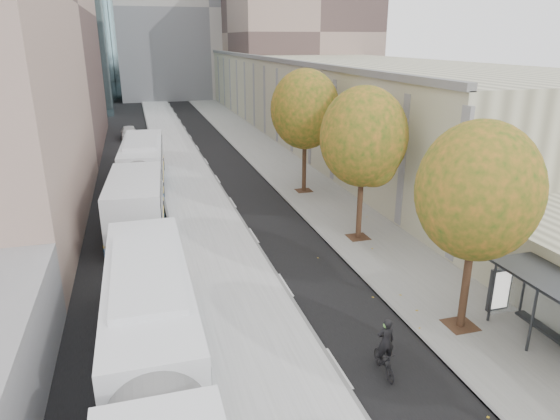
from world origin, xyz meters
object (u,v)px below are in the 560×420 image
object	(u,v)px
bus_far	(141,176)
distant_car	(129,132)
cyclist	(385,354)
bus_shelter	(560,292)
bus_near	(156,389)

from	to	relation	value
bus_far	distant_car	xyz separation A→B (m)	(-0.75, 22.81, -1.03)
cyclist	bus_shelter	bearing A→B (deg)	-0.09
bus_shelter	bus_near	size ratio (longest dim) A/B	0.24
bus_far	distant_car	world-z (taller)	bus_far
bus_near	distant_car	size ratio (longest dim) A/B	4.51
cyclist	distant_car	xyz separation A→B (m)	(-7.62, 43.22, -0.05)
cyclist	distant_car	size ratio (longest dim) A/B	0.49
bus_shelter	cyclist	size ratio (longest dim) A/B	2.23
bus_near	distant_car	distance (m)	44.13
bus_far	bus_near	bearing A→B (deg)	-86.63
bus_shelter	distant_car	distance (m)	45.73
bus_shelter	distant_car	size ratio (longest dim) A/B	1.09
bus_shelter	cyclist	bearing A→B (deg)	176.36
bus_far	distant_car	bearing A→B (deg)	95.59
bus_shelter	cyclist	distance (m)	6.27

